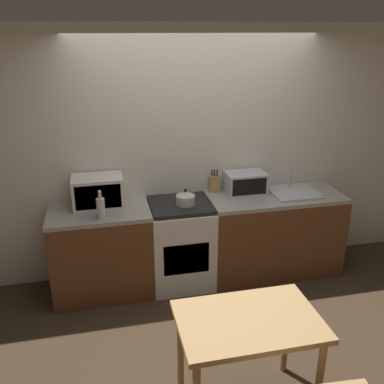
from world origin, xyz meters
The scene contains 12 objects.
ground_plane centered at (0.00, 0.00, 0.00)m, with size 16.00×16.00×0.00m, color #3D2D1E.
wall_back centered at (0.00, 1.17, 1.30)m, with size 10.00×0.06×2.60m.
counter_left_run centered at (-1.03, 0.83, 0.45)m, with size 0.98×0.62×0.90m.
counter_right_run centered at (0.80, 0.83, 0.45)m, with size 1.43×0.62×0.90m.
stove_range centered at (-0.23, 0.83, 0.45)m, with size 0.63×0.62×0.90m.
kettle centered at (-0.18, 0.79, 0.97)m, with size 0.19×0.19×0.17m.
microwave centered at (-1.02, 0.95, 1.05)m, with size 0.49×0.33×0.30m.
bottle centered at (-1.00, 0.63, 1.01)m, with size 0.08×0.08×0.27m.
knife_block centered at (0.20, 1.06, 0.99)m, with size 0.11×0.06×0.25m.
toaster_oven centered at (0.51, 0.98, 1.01)m, with size 0.42×0.28×0.22m.
sink_basin centered at (1.01, 0.84, 0.91)m, with size 0.49×0.44×0.24m.
dining_table centered at (-0.10, -0.87, 0.64)m, with size 0.95×0.63×0.75m.
Camera 1 is at (-0.98, -3.06, 2.54)m, focal length 40.00 mm.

